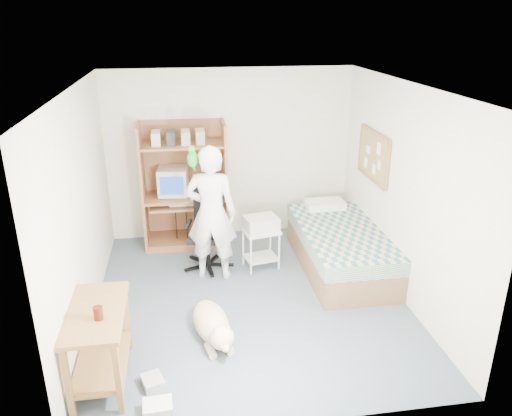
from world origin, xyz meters
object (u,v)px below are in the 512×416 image
at_px(person, 211,214).
at_px(office_chair, 208,240).
at_px(computer_hutch, 185,190).
at_px(bed, 340,247).
at_px(dog, 213,324).
at_px(side_desk, 99,335).
at_px(printer_cart, 261,242).

bearing_deg(person, office_chair, -70.09).
distance_m(computer_hutch, bed, 2.35).
relative_size(bed, person, 1.16).
xyz_separation_m(computer_hutch, office_chair, (0.27, -0.80, -0.45)).
xyz_separation_m(office_chair, dog, (-0.07, -1.67, -0.20)).
relative_size(side_desk, dog, 0.93).
distance_m(computer_hutch, office_chair, 0.95).
bearing_deg(computer_hutch, printer_cart, -44.67).
relative_size(computer_hutch, printer_cart, 3.32).
distance_m(office_chair, person, 0.58).
xyz_separation_m(side_desk, person, (1.16, 1.84, 0.38)).
distance_m(side_desk, office_chair, 2.42).
xyz_separation_m(side_desk, dog, (1.05, 0.48, -0.32)).
bearing_deg(dog, computer_hutch, 83.58).
relative_size(computer_hutch, side_desk, 1.80).
height_order(office_chair, person, person).
bearing_deg(dog, office_chair, 76.56).
bearing_deg(computer_hutch, dog, -85.30).
relative_size(side_desk, office_chair, 0.95).
bearing_deg(dog, printer_cart, 52.27).
bearing_deg(office_chair, printer_cart, 0.50).
relative_size(office_chair, printer_cart, 1.93).
height_order(person, dog, person).
distance_m(bed, dog, 2.24).
xyz_separation_m(bed, dog, (-1.80, -1.34, -0.11)).
distance_m(computer_hutch, printer_cart, 1.43).
distance_m(bed, side_desk, 3.39).
height_order(side_desk, office_chair, office_chair).
xyz_separation_m(computer_hutch, dog, (0.20, -2.46, -0.64)).
height_order(person, printer_cart, person).
bearing_deg(bed, person, 179.34).
height_order(computer_hutch, printer_cart, computer_hutch).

